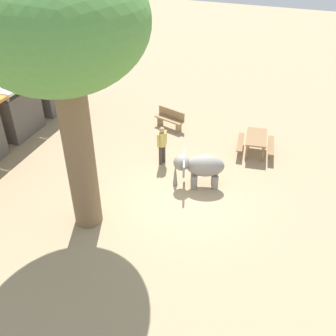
{
  "coord_description": "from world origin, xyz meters",
  "views": [
    {
      "loc": [
        -10.6,
        -3.18,
        8.95
      ],
      "look_at": [
        0.48,
        0.76,
        0.8
      ],
      "focal_mm": 42.76,
      "sensor_mm": 36.0,
      "label": 1
    }
  ],
  "objects_px": {
    "picnic_table_near": "(256,141)",
    "market_stall_teal": "(45,86)",
    "person_handler": "(162,143)",
    "wooden_bench": "(170,118)",
    "market_stall_white": "(11,109)",
    "shade_tree_main": "(61,31)",
    "elephant": "(200,167)"
  },
  "relations": [
    {
      "from": "picnic_table_near",
      "to": "market_stall_teal",
      "type": "distance_m",
      "value": 10.5
    },
    {
      "from": "shade_tree_main",
      "to": "wooden_bench",
      "type": "height_order",
      "value": "shade_tree_main"
    },
    {
      "from": "elephant",
      "to": "picnic_table_near",
      "type": "height_order",
      "value": "elephant"
    },
    {
      "from": "shade_tree_main",
      "to": "picnic_table_near",
      "type": "height_order",
      "value": "shade_tree_main"
    },
    {
      "from": "wooden_bench",
      "to": "market_stall_teal",
      "type": "xyz_separation_m",
      "value": [
        -0.1,
        6.44,
        0.67
      ]
    },
    {
      "from": "elephant",
      "to": "person_handler",
      "type": "bearing_deg",
      "value": -43.86
    },
    {
      "from": "elephant",
      "to": "person_handler",
      "type": "xyz_separation_m",
      "value": [
        0.93,
        1.78,
        0.12
      ]
    },
    {
      "from": "wooden_bench",
      "to": "market_stall_white",
      "type": "xyz_separation_m",
      "value": [
        -2.7,
        6.44,
        0.67
      ]
    },
    {
      "from": "picnic_table_near",
      "to": "market_stall_white",
      "type": "xyz_separation_m",
      "value": [
        -1.82,
        10.46,
        0.55
      ]
    },
    {
      "from": "shade_tree_main",
      "to": "wooden_bench",
      "type": "xyz_separation_m",
      "value": [
        6.83,
        -0.44,
        -5.68
      ]
    },
    {
      "from": "wooden_bench",
      "to": "market_stall_teal",
      "type": "height_order",
      "value": "market_stall_teal"
    },
    {
      "from": "elephant",
      "to": "market_stall_teal",
      "type": "relative_size",
      "value": 0.74
    },
    {
      "from": "elephant",
      "to": "person_handler",
      "type": "height_order",
      "value": "person_handler"
    },
    {
      "from": "market_stall_teal",
      "to": "market_stall_white",
      "type": "bearing_deg",
      "value": 180.0
    },
    {
      "from": "shade_tree_main",
      "to": "picnic_table_near",
      "type": "xyz_separation_m",
      "value": [
        5.95,
        -4.47,
        -5.56
      ]
    },
    {
      "from": "picnic_table_near",
      "to": "market_stall_teal",
      "type": "height_order",
      "value": "market_stall_teal"
    },
    {
      "from": "wooden_bench",
      "to": "market_stall_teal",
      "type": "distance_m",
      "value": 6.47
    },
    {
      "from": "person_handler",
      "to": "market_stall_white",
      "type": "height_order",
      "value": "market_stall_white"
    },
    {
      "from": "person_handler",
      "to": "picnic_table_near",
      "type": "relative_size",
      "value": 0.97
    },
    {
      "from": "market_stall_teal",
      "to": "picnic_table_near",
      "type": "bearing_deg",
      "value": -94.24
    },
    {
      "from": "wooden_bench",
      "to": "market_stall_teal",
      "type": "bearing_deg",
      "value": 18.52
    },
    {
      "from": "person_handler",
      "to": "wooden_bench",
      "type": "bearing_deg",
      "value": 127.08
    },
    {
      "from": "shade_tree_main",
      "to": "picnic_table_near",
      "type": "distance_m",
      "value": 9.29
    },
    {
      "from": "shade_tree_main",
      "to": "market_stall_teal",
      "type": "relative_size",
      "value": 3.19
    },
    {
      "from": "market_stall_teal",
      "to": "wooden_bench",
      "type": "bearing_deg",
      "value": -89.11
    },
    {
      "from": "person_handler",
      "to": "wooden_bench",
      "type": "distance_m",
      "value": 2.98
    },
    {
      "from": "person_handler",
      "to": "shade_tree_main",
      "type": "xyz_separation_m",
      "value": [
        -3.96,
        1.11,
        5.2
      ]
    },
    {
      "from": "market_stall_white",
      "to": "shade_tree_main",
      "type": "bearing_deg",
      "value": -124.56
    },
    {
      "from": "shade_tree_main",
      "to": "wooden_bench",
      "type": "distance_m",
      "value": 8.89
    },
    {
      "from": "picnic_table_near",
      "to": "market_stall_white",
      "type": "bearing_deg",
      "value": 92.82
    },
    {
      "from": "shade_tree_main",
      "to": "market_stall_white",
      "type": "xyz_separation_m",
      "value": [
        4.13,
        5.99,
        -5.01
      ]
    },
    {
      "from": "market_stall_white",
      "to": "market_stall_teal",
      "type": "height_order",
      "value": "same"
    }
  ]
}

